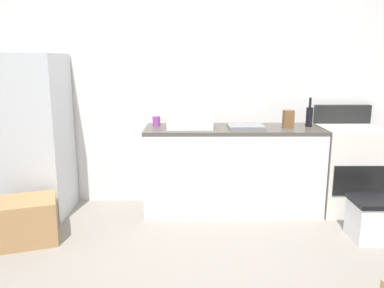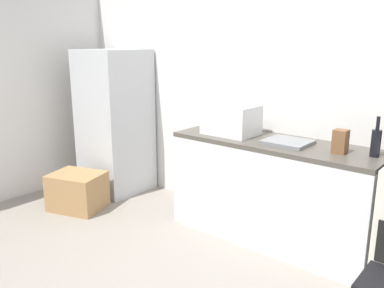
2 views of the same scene
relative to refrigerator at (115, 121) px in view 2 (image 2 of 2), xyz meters
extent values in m
plane|color=gray|center=(1.75, -1.15, -0.82)|extent=(6.00, 6.00, 0.00)
cube|color=silver|center=(1.75, 0.40, 0.48)|extent=(5.00, 0.10, 2.60)
cube|color=silver|center=(2.05, 0.05, -0.39)|extent=(1.80, 0.60, 0.86)
cube|color=#4C473F|center=(2.05, 0.05, 0.06)|extent=(1.80, 0.60, 0.04)
cube|color=silver|center=(0.00, 0.00, 0.00)|extent=(0.68, 0.66, 1.64)
cube|color=white|center=(1.61, 0.03, 0.22)|extent=(0.46, 0.34, 0.27)
cube|color=slate|center=(2.18, 0.03, 0.10)|extent=(0.36, 0.32, 0.03)
cylinder|color=black|center=(2.84, 0.09, 0.18)|extent=(0.07, 0.07, 0.20)
cylinder|color=black|center=(2.84, 0.09, 0.33)|extent=(0.03, 0.03, 0.10)
cylinder|color=purple|center=(1.26, 0.15, 0.13)|extent=(0.08, 0.08, 0.10)
cube|color=brown|center=(2.61, 0.03, 0.17)|extent=(0.10, 0.10, 0.18)
cube|color=#A37A4C|center=(0.16, -0.67, -0.63)|extent=(0.63, 0.56, 0.39)
camera|label=1|loc=(1.60, -3.83, 0.74)|focal=35.89mm
camera|label=2|loc=(3.64, -2.95, 0.90)|focal=37.67mm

